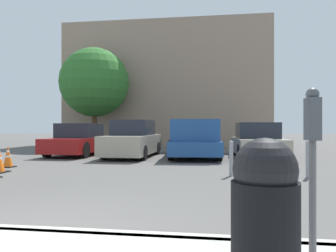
% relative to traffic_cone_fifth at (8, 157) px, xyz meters
% --- Properties ---
extents(ground_plane, '(96.00, 96.00, 0.00)m').
position_rel_traffic_cone_fifth_xyz_m(ground_plane, '(4.41, 3.73, -0.35)').
color(ground_plane, '#565451').
extents(curb_lip, '(23.23, 0.20, 0.14)m').
position_rel_traffic_cone_fifth_xyz_m(curb_lip, '(4.41, -6.27, -0.28)').
color(curb_lip, '#ADAAA3').
rests_on(curb_lip, ground_plane).
extents(traffic_cone_fifth, '(0.39, 0.39, 0.71)m').
position_rel_traffic_cone_fifth_xyz_m(traffic_cone_fifth, '(0.00, 0.00, 0.00)').
color(traffic_cone_fifth, black).
rests_on(traffic_cone_fifth, ground_plane).
extents(parked_car_nearest, '(2.00, 4.13, 1.48)m').
position_rel_traffic_cone_fifth_xyz_m(parked_car_nearest, '(0.46, 4.59, 0.33)').
color(parked_car_nearest, maroon).
rests_on(parked_car_nearest, ground_plane).
extents(parked_car_second, '(1.85, 4.54, 1.61)m').
position_rel_traffic_cone_fifth_xyz_m(parked_car_second, '(3.14, 4.17, 0.38)').
color(parked_car_second, '#A39984').
rests_on(parked_car_second, ground_plane).
extents(pickup_truck, '(2.39, 5.53, 1.62)m').
position_rel_traffic_cone_fifth_xyz_m(pickup_truck, '(5.85, 4.30, 0.39)').
color(pickup_truck, navy).
rests_on(pickup_truck, ground_plane).
extents(parked_car_third, '(2.04, 4.20, 1.50)m').
position_rel_traffic_cone_fifth_xyz_m(parked_car_third, '(8.51, 4.56, 0.34)').
color(parked_car_third, '#A39984').
rests_on(parked_car_third, ground_plane).
extents(trash_bin, '(0.49, 0.49, 1.12)m').
position_rel_traffic_cone_fifth_xyz_m(trash_bin, '(7.07, -7.39, 0.36)').
color(trash_bin, black).
rests_on(trash_bin, sidewalk_strip).
extents(bollard_nearest, '(0.12, 0.12, 0.95)m').
position_rel_traffic_cone_fifth_xyz_m(bollard_nearest, '(7.14, -0.88, 0.16)').
color(bollard_nearest, gray).
rests_on(bollard_nearest, ground_plane).
extents(bollard_second, '(0.12, 0.12, 0.97)m').
position_rel_traffic_cone_fifth_xyz_m(bollard_second, '(9.11, -0.88, 0.17)').
color(bollard_second, gray).
rests_on(bollard_second, ground_plane).
extents(parking_meter, '(0.11, 0.15, 1.53)m').
position_rel_traffic_cone_fifth_xyz_m(parking_meter, '(7.53, -6.93, 0.83)').
color(parking_meter, '#59595B').
rests_on(parking_meter, sidewalk_strip).
extents(building_facade_backdrop, '(14.06, 5.00, 8.45)m').
position_rel_traffic_cone_fifth_xyz_m(building_facade_backdrop, '(3.33, 13.76, 3.88)').
color(building_facade_backdrop, gray).
rests_on(building_facade_backdrop, ground_plane).
extents(street_tree_behind_lot, '(4.30, 4.30, 6.23)m').
position_rel_traffic_cone_fifth_xyz_m(street_tree_behind_lot, '(-0.74, 9.69, 3.73)').
color(street_tree_behind_lot, '#513823').
rests_on(street_tree_behind_lot, ground_plane).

